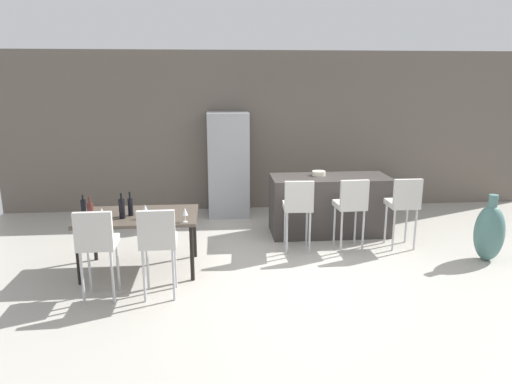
{
  "coord_description": "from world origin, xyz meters",
  "views": [
    {
      "loc": [
        -1.09,
        -5.76,
        2.41
      ],
      "look_at": [
        -0.53,
        0.58,
        0.85
      ],
      "focal_mm": 32.55,
      "sensor_mm": 36.0,
      "label": 1
    }
  ],
  "objects_px": {
    "dining_table": "(139,220)",
    "floor_vase": "(489,232)",
    "potted_plant": "(388,190)",
    "wine_glass_right": "(145,209)",
    "bar_chair_left": "(298,204)",
    "dining_chair_near": "(97,240)",
    "wine_bottle_middle": "(130,207)",
    "dining_chair_far": "(158,239)",
    "fruit_bowl": "(319,173)",
    "bar_chair_middle": "(351,203)",
    "bar_chair_right": "(404,202)",
    "wine_bottle_corner": "(91,213)",
    "wine_bottle_end": "(84,209)",
    "wine_glass_left": "(185,212)",
    "refrigerator": "(228,164)",
    "wine_bottle_inner": "(122,208)",
    "wine_glass_far": "(102,212)",
    "kitchen_island": "(329,205)"
  },
  "relations": [
    {
      "from": "wine_bottle_middle",
      "to": "wine_glass_right",
      "type": "relative_size",
      "value": 1.74
    },
    {
      "from": "wine_glass_right",
      "to": "floor_vase",
      "type": "xyz_separation_m",
      "value": [
        4.52,
        0.08,
        -0.47
      ]
    },
    {
      "from": "bar_chair_left",
      "to": "dining_chair_near",
      "type": "height_order",
      "value": "same"
    },
    {
      "from": "dining_chair_far",
      "to": "bar_chair_right",
      "type": "bearing_deg",
      "value": 21.15
    },
    {
      "from": "dining_table",
      "to": "wine_glass_right",
      "type": "xyz_separation_m",
      "value": [
        0.11,
        -0.16,
        0.19
      ]
    },
    {
      "from": "bar_chair_right",
      "to": "dining_table",
      "type": "relative_size",
      "value": 0.72
    },
    {
      "from": "wine_bottle_inner",
      "to": "fruit_bowl",
      "type": "distance_m",
      "value": 3.15
    },
    {
      "from": "wine_bottle_end",
      "to": "bar_chair_left",
      "type": "bearing_deg",
      "value": 12.47
    },
    {
      "from": "wine_bottle_corner",
      "to": "wine_bottle_inner",
      "type": "xyz_separation_m",
      "value": [
        0.32,
        0.21,
        -0.01
      ]
    },
    {
      "from": "wine_bottle_middle",
      "to": "wine_bottle_corner",
      "type": "bearing_deg",
      "value": -140.96
    },
    {
      "from": "wine_glass_right",
      "to": "refrigerator",
      "type": "height_order",
      "value": "refrigerator"
    },
    {
      "from": "wine_bottle_corner",
      "to": "floor_vase",
      "type": "relative_size",
      "value": 0.37
    },
    {
      "from": "wine_bottle_corner",
      "to": "wine_glass_far",
      "type": "distance_m",
      "value": 0.14
    },
    {
      "from": "bar_chair_middle",
      "to": "dining_chair_far",
      "type": "relative_size",
      "value": 1.0
    },
    {
      "from": "kitchen_island",
      "to": "bar_chair_left",
      "type": "height_order",
      "value": "bar_chair_left"
    },
    {
      "from": "wine_glass_left",
      "to": "fruit_bowl",
      "type": "xyz_separation_m",
      "value": [
        2.0,
        1.7,
        0.09
      ]
    },
    {
      "from": "wine_bottle_inner",
      "to": "wine_glass_right",
      "type": "xyz_separation_m",
      "value": [
        0.28,
        -0.02,
        -0.0
      ]
    },
    {
      "from": "refrigerator",
      "to": "floor_vase",
      "type": "xyz_separation_m",
      "value": [
        3.43,
        -2.53,
        -0.52
      ]
    },
    {
      "from": "dining_chair_far",
      "to": "wine_bottle_middle",
      "type": "height_order",
      "value": "dining_chair_far"
    },
    {
      "from": "kitchen_island",
      "to": "wine_glass_left",
      "type": "distance_m",
      "value": 2.71
    },
    {
      "from": "wine_bottle_inner",
      "to": "fruit_bowl",
      "type": "height_order",
      "value": "wine_bottle_inner"
    },
    {
      "from": "bar_chair_right",
      "to": "wine_bottle_corner",
      "type": "bearing_deg",
      "value": -168.75
    },
    {
      "from": "dining_table",
      "to": "wine_bottle_corner",
      "type": "relative_size",
      "value": 4.37
    },
    {
      "from": "bar_chair_middle",
      "to": "floor_vase",
      "type": "xyz_separation_m",
      "value": [
        1.75,
        -0.56,
        -0.3
      ]
    },
    {
      "from": "wine_glass_far",
      "to": "floor_vase",
      "type": "bearing_deg",
      "value": 2.05
    },
    {
      "from": "wine_glass_left",
      "to": "refrigerator",
      "type": "xyz_separation_m",
      "value": [
        0.6,
        2.81,
        0.06
      ]
    },
    {
      "from": "refrigerator",
      "to": "wine_glass_far",
      "type": "bearing_deg",
      "value": -120.4
    },
    {
      "from": "bar_chair_middle",
      "to": "wine_bottle_end",
      "type": "bearing_deg",
      "value": -170.18
    },
    {
      "from": "wine_bottle_corner",
      "to": "wine_glass_left",
      "type": "bearing_deg",
      "value": -0.27
    },
    {
      "from": "bar_chair_left",
      "to": "wine_bottle_end",
      "type": "height_order",
      "value": "bar_chair_left"
    },
    {
      "from": "bar_chair_middle",
      "to": "dining_chair_near",
      "type": "height_order",
      "value": "same"
    },
    {
      "from": "fruit_bowl",
      "to": "wine_glass_far",
      "type": "bearing_deg",
      "value": -151.69
    },
    {
      "from": "dining_chair_near",
      "to": "fruit_bowl",
      "type": "distance_m",
      "value": 3.64
    },
    {
      "from": "dining_chair_near",
      "to": "wine_bottle_middle",
      "type": "height_order",
      "value": "dining_chair_near"
    },
    {
      "from": "bar_chair_right",
      "to": "wine_bottle_end",
      "type": "relative_size",
      "value": 3.44
    },
    {
      "from": "dining_table",
      "to": "wine_bottle_inner",
      "type": "xyz_separation_m",
      "value": [
        -0.17,
        -0.14,
        0.19
      ]
    },
    {
      "from": "wine_bottle_end",
      "to": "fruit_bowl",
      "type": "distance_m",
      "value": 3.55
    },
    {
      "from": "dining_chair_far",
      "to": "wine_bottle_inner",
      "type": "height_order",
      "value": "wine_bottle_inner"
    },
    {
      "from": "dining_chair_near",
      "to": "wine_glass_left",
      "type": "bearing_deg",
      "value": 26.02
    },
    {
      "from": "bar_chair_left",
      "to": "fruit_bowl",
      "type": "bearing_deg",
      "value": 61.14
    },
    {
      "from": "dining_chair_near",
      "to": "wine_bottle_inner",
      "type": "bearing_deg",
      "value": 76.95
    },
    {
      "from": "wine_glass_right",
      "to": "bar_chair_left",
      "type": "bearing_deg",
      "value": 17.61
    },
    {
      "from": "floor_vase",
      "to": "potted_plant",
      "type": "distance_m",
      "value": 2.57
    },
    {
      "from": "kitchen_island",
      "to": "bar_chair_right",
      "type": "height_order",
      "value": "bar_chair_right"
    },
    {
      "from": "dining_chair_far",
      "to": "fruit_bowl",
      "type": "distance_m",
      "value": 3.14
    },
    {
      "from": "kitchen_island",
      "to": "dining_chair_far",
      "type": "xyz_separation_m",
      "value": [
        -2.43,
        -2.05,
        0.24
      ]
    },
    {
      "from": "wine_glass_right",
      "to": "floor_vase",
      "type": "bearing_deg",
      "value": 0.99
    },
    {
      "from": "dining_chair_far",
      "to": "refrigerator",
      "type": "xyz_separation_m",
      "value": [
        0.88,
        3.26,
        0.22
      ]
    },
    {
      "from": "wine_glass_right",
      "to": "floor_vase",
      "type": "relative_size",
      "value": 0.19
    },
    {
      "from": "dining_table",
      "to": "floor_vase",
      "type": "height_order",
      "value": "floor_vase"
    }
  ]
}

